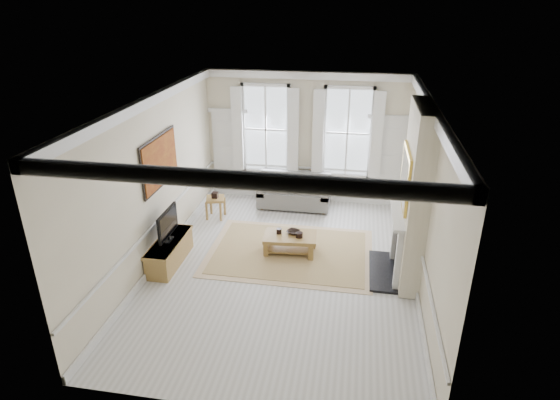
% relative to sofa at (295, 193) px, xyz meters
% --- Properties ---
extents(floor, '(7.20, 7.20, 0.00)m').
position_rel_sofa_xyz_m(floor, '(0.21, -3.11, -0.36)').
color(floor, '#B7B5AD').
rests_on(floor, ground).
extents(ceiling, '(7.20, 7.20, 0.00)m').
position_rel_sofa_xyz_m(ceiling, '(0.21, -3.11, 3.04)').
color(ceiling, white).
rests_on(ceiling, back_wall).
extents(back_wall, '(5.20, 0.00, 5.20)m').
position_rel_sofa_xyz_m(back_wall, '(0.21, 0.49, 1.34)').
color(back_wall, beige).
rests_on(back_wall, floor).
extents(left_wall, '(0.00, 7.20, 7.20)m').
position_rel_sofa_xyz_m(left_wall, '(-2.39, -3.11, 1.34)').
color(left_wall, beige).
rests_on(left_wall, floor).
extents(right_wall, '(0.00, 7.20, 7.20)m').
position_rel_sofa_xyz_m(right_wall, '(2.81, -3.11, 1.34)').
color(right_wall, beige).
rests_on(right_wall, floor).
extents(window_left, '(1.26, 0.20, 2.20)m').
position_rel_sofa_xyz_m(window_left, '(-0.84, 0.44, 1.54)').
color(window_left, '#B2BCC6').
rests_on(window_left, back_wall).
extents(window_right, '(1.26, 0.20, 2.20)m').
position_rel_sofa_xyz_m(window_right, '(1.26, 0.44, 1.54)').
color(window_right, '#B2BCC6').
rests_on(window_right, back_wall).
extents(door_left, '(0.90, 0.08, 2.30)m').
position_rel_sofa_xyz_m(door_left, '(-1.84, 0.45, 0.79)').
color(door_left, silver).
rests_on(door_left, floor).
extents(door_right, '(0.90, 0.08, 2.30)m').
position_rel_sofa_xyz_m(door_right, '(2.26, 0.45, 0.79)').
color(door_right, silver).
rests_on(door_right, floor).
extents(painting, '(0.05, 1.66, 1.06)m').
position_rel_sofa_xyz_m(painting, '(-2.35, -2.81, 1.69)').
color(painting, '#9F5E1B').
rests_on(painting, left_wall).
extents(chimney_breast, '(0.35, 1.70, 3.38)m').
position_rel_sofa_xyz_m(chimney_breast, '(2.64, -2.91, 1.34)').
color(chimney_breast, beige).
rests_on(chimney_breast, floor).
extents(hearth, '(0.55, 1.50, 0.05)m').
position_rel_sofa_xyz_m(hearth, '(2.21, -2.91, -0.33)').
color(hearth, black).
rests_on(hearth, floor).
extents(fireplace, '(0.21, 1.45, 1.33)m').
position_rel_sofa_xyz_m(fireplace, '(2.41, -2.91, 0.37)').
color(fireplace, silver).
rests_on(fireplace, floor).
extents(mirror, '(0.06, 1.26, 1.06)m').
position_rel_sofa_xyz_m(mirror, '(2.42, -2.91, 1.69)').
color(mirror, gold).
rests_on(mirror, chimney_breast).
extents(sofa, '(1.84, 0.90, 0.86)m').
position_rel_sofa_xyz_m(sofa, '(0.00, 0.00, 0.00)').
color(sofa, slate).
rests_on(sofa, floor).
extents(side_table, '(0.53, 0.53, 0.53)m').
position_rel_sofa_xyz_m(side_table, '(-1.83, -1.04, 0.06)').
color(side_table, olive).
rests_on(side_table, floor).
extents(rug, '(3.50, 2.60, 0.02)m').
position_rel_sofa_xyz_m(rug, '(0.25, -2.46, -0.35)').
color(rug, tan).
rests_on(rug, floor).
extents(coffee_table, '(1.16, 0.74, 0.42)m').
position_rel_sofa_xyz_m(coffee_table, '(0.25, -2.46, -0.02)').
color(coffee_table, olive).
rests_on(coffee_table, rug).
extents(ceramic_pot_a, '(0.11, 0.11, 0.11)m').
position_rel_sofa_xyz_m(ceramic_pot_a, '(0.00, -2.41, 0.12)').
color(ceramic_pot_a, black).
rests_on(ceramic_pot_a, coffee_table).
extents(ceramic_pot_b, '(0.15, 0.15, 0.11)m').
position_rel_sofa_xyz_m(ceramic_pot_b, '(0.45, -2.51, 0.11)').
color(ceramic_pot_b, black).
rests_on(ceramic_pot_b, coffee_table).
extents(bowl, '(0.35, 0.35, 0.07)m').
position_rel_sofa_xyz_m(bowl, '(0.30, -2.36, 0.09)').
color(bowl, black).
rests_on(bowl, coffee_table).
extents(tv_stand, '(0.47, 1.46, 0.52)m').
position_rel_sofa_xyz_m(tv_stand, '(-2.13, -3.29, -0.10)').
color(tv_stand, olive).
rests_on(tv_stand, floor).
extents(tv, '(0.08, 0.90, 0.68)m').
position_rel_sofa_xyz_m(tv, '(-2.10, -3.29, 0.56)').
color(tv, black).
rests_on(tv, tv_stand).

